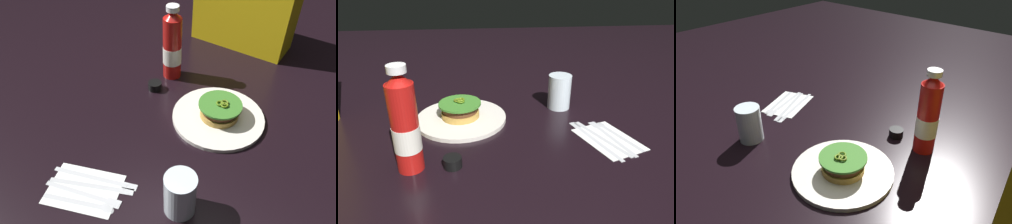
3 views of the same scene
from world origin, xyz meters
The scene contains 11 objects.
ground_plane centered at (0.00, 0.00, 0.00)m, with size 3.00×3.00×0.00m, color black.
dinner_plate centered at (0.10, 0.13, 0.01)m, with size 0.27×0.27×0.01m, color silver.
burger_sandwich centered at (0.10, 0.13, 0.04)m, with size 0.13×0.13×0.05m.
ketchup_bottle centered at (-0.14, 0.24, 0.11)m, with size 0.06×0.06×0.25m.
water_glass centered at (0.16, -0.19, 0.06)m, with size 0.07×0.07×0.11m, color silver.
condiment_cup centered at (-0.14, 0.14, 0.01)m, with size 0.04×0.04×0.03m, color black.
napkin centered at (-0.06, -0.27, 0.00)m, with size 0.17×0.12×0.00m, color white.
spoon_utensil centered at (-0.02, -0.30, 0.00)m, with size 0.17×0.07×0.00m.
fork_utensil centered at (-0.03, -0.28, 0.00)m, with size 0.19×0.07×0.00m.
butter_knife centered at (-0.04, -0.25, 0.00)m, with size 0.20×0.10×0.00m.
steak_knife centered at (-0.04, -0.23, 0.00)m, with size 0.21×0.08×0.00m.
Camera 1 is at (0.37, -0.54, 0.68)m, focal length 35.20 mm.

